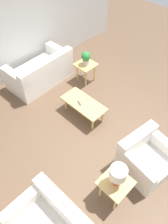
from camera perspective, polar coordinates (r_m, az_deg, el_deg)
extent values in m
plane|color=brown|center=(5.13, 4.84, -4.09)|extent=(14.00, 14.00, 0.00)
cube|color=silver|center=(6.19, -17.41, 20.24)|extent=(0.12, 7.20, 2.70)
cube|color=white|center=(6.27, -11.33, 9.56)|extent=(1.00, 1.77, 0.45)
cube|color=white|center=(5.78, -9.63, 11.47)|extent=(0.29, 1.73, 0.40)
cube|color=white|center=(6.45, -6.52, 15.30)|extent=(0.92, 0.25, 0.26)
cube|color=white|center=(5.75, -17.63, 8.58)|extent=(0.92, 0.25, 0.26)
cube|color=silver|center=(4.54, 15.99, -12.60)|extent=(0.99, 1.01, 0.40)
cube|color=silver|center=(4.31, 13.75, -7.08)|extent=(0.32, 0.92, 0.38)
cube|color=silver|center=(4.09, 13.49, -13.29)|extent=(0.89, 0.28, 0.25)
cube|color=silver|center=(4.48, 19.93, -7.80)|extent=(0.89, 0.28, 0.25)
cube|color=silver|center=(3.63, -5.05, -23.69)|extent=(1.26, 0.23, 0.38)
cube|color=silver|center=(3.84, -14.97, -21.51)|extent=(0.18, 0.88, 0.25)
cube|color=tan|center=(5.10, -0.10, 2.23)|extent=(1.09, 0.52, 0.04)
cylinder|color=tan|center=(5.13, 4.86, -0.96)|extent=(0.05, 0.05, 0.36)
cylinder|color=tan|center=(5.56, -2.21, 4.05)|extent=(0.05, 0.05, 0.36)
cylinder|color=tan|center=(4.96, 2.27, -3.05)|extent=(0.05, 0.05, 0.36)
cylinder|color=tan|center=(5.40, -4.81, 2.28)|extent=(0.05, 0.05, 0.36)
cube|color=tan|center=(5.99, 0.48, 12.27)|extent=(0.50, 0.50, 0.04)
cylinder|color=tan|center=(6.17, 2.71, 10.17)|extent=(0.04, 0.04, 0.52)
cylinder|color=tan|center=(6.35, 0.45, 11.49)|extent=(0.04, 0.04, 0.52)
cylinder|color=tan|center=(5.97, 0.48, 8.78)|extent=(0.04, 0.04, 0.52)
cylinder|color=tan|center=(6.16, -1.79, 10.17)|extent=(0.04, 0.04, 0.52)
cube|color=tan|center=(3.86, 8.29, -17.83)|extent=(0.50, 0.50, 0.04)
cylinder|color=tan|center=(4.15, 11.31, -19.23)|extent=(0.04, 0.04, 0.52)
cylinder|color=tan|center=(4.21, 7.54, -16.43)|extent=(0.04, 0.04, 0.52)
cylinder|color=tan|center=(4.03, 8.20, -22.54)|extent=(0.04, 0.04, 0.52)
cylinder|color=tan|center=(4.09, 4.35, -19.55)|extent=(0.04, 0.04, 0.52)
cylinder|color=#B2ADA3|center=(5.94, 0.49, 12.97)|extent=(0.17, 0.17, 0.14)
sphere|color=#2D7F38|center=(5.84, 0.50, 14.37)|extent=(0.24, 0.24, 0.24)
cylinder|color=red|center=(3.74, 8.52, -17.00)|extent=(0.13, 0.13, 0.23)
cylinder|color=beige|center=(3.55, 8.93, -15.46)|extent=(0.28, 0.28, 0.22)
cube|color=#4C4C51|center=(5.07, -1.24, 2.36)|extent=(0.16, 0.10, 0.02)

